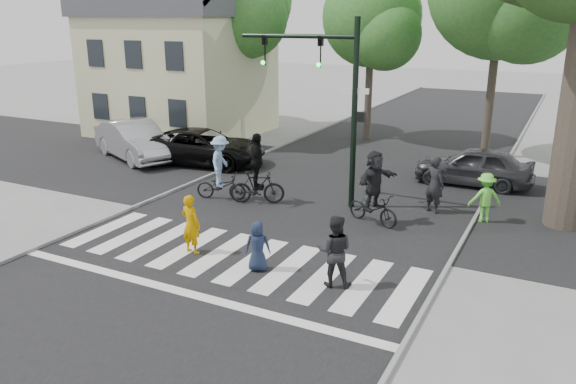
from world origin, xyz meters
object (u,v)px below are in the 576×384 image
(pedestrian_adult, at_px, (335,251))
(cyclist_right, at_px, (374,192))
(traffic_signal, at_px, (330,86))
(car_silver, at_px, (135,140))
(pedestrian_child, at_px, (258,246))
(cyclist_left, at_px, (221,172))
(car_grey, at_px, (474,166))
(car_suv, at_px, (203,147))
(pedestrian_woman, at_px, (191,224))
(cyclist_mid, at_px, (257,175))

(pedestrian_adult, bearing_deg, cyclist_right, -100.27)
(traffic_signal, bearing_deg, car_silver, 169.37)
(pedestrian_child, bearing_deg, cyclist_left, -71.81)
(traffic_signal, distance_m, car_grey, 6.75)
(cyclist_right, distance_m, car_suv, 9.51)
(cyclist_right, height_order, car_suv, cyclist_right)
(cyclist_right, bearing_deg, traffic_signal, 149.88)
(pedestrian_woman, bearing_deg, car_suv, -49.36)
(traffic_signal, height_order, cyclist_right, traffic_signal)
(car_suv, bearing_deg, cyclist_right, -122.49)
(car_suv, bearing_deg, car_silver, 90.96)
(cyclist_left, distance_m, cyclist_mid, 1.32)
(traffic_signal, relative_size, car_silver, 1.18)
(cyclist_mid, relative_size, car_suv, 0.45)
(pedestrian_child, height_order, car_suv, car_suv)
(cyclist_left, relative_size, car_silver, 0.43)
(pedestrian_woman, relative_size, pedestrian_child, 1.26)
(pedestrian_adult, distance_m, cyclist_mid, 6.43)
(cyclist_right, distance_m, car_silver, 12.33)
(pedestrian_adult, height_order, car_grey, pedestrian_adult)
(pedestrian_adult, bearing_deg, cyclist_mid, -61.33)
(pedestrian_child, relative_size, cyclist_mid, 0.53)
(cyclist_mid, relative_size, car_grey, 0.56)
(cyclist_left, distance_m, car_grey, 9.31)
(car_silver, bearing_deg, cyclist_left, -90.47)
(cyclist_mid, xyz_separation_m, car_grey, (6.05, 5.50, -0.25))
(traffic_signal, distance_m, pedestrian_woman, 6.46)
(pedestrian_child, xyz_separation_m, car_silver, (-10.52, 7.47, 0.20))
(pedestrian_child, distance_m, car_silver, 12.90)
(traffic_signal, xyz_separation_m, cyclist_mid, (-2.11, -1.04, -2.92))
(cyclist_left, height_order, cyclist_mid, cyclist_mid)
(cyclist_mid, bearing_deg, pedestrian_woman, -82.81)
(pedestrian_child, distance_m, car_grey, 10.61)
(pedestrian_woman, height_order, car_silver, car_silver)
(cyclist_right, xyz_separation_m, car_grey, (1.97, 5.60, -0.28))
(cyclist_mid, bearing_deg, pedestrian_adult, -43.91)
(car_silver, xyz_separation_m, car_grey, (13.92, 2.58, -0.12))
(cyclist_right, relative_size, car_grey, 0.53)
(cyclist_mid, relative_size, cyclist_right, 1.06)
(car_grey, bearing_deg, pedestrian_child, -19.15)
(pedestrian_woman, distance_m, car_silver, 11.17)
(pedestrian_woman, relative_size, cyclist_right, 0.71)
(cyclist_mid, xyz_separation_m, cyclist_right, (4.08, -0.10, 0.03))
(car_silver, bearing_deg, cyclist_right, -79.33)
(car_suv, distance_m, car_silver, 3.23)
(cyclist_left, bearing_deg, cyclist_right, 0.89)
(car_suv, relative_size, car_grey, 1.26)
(car_grey, bearing_deg, cyclist_right, -19.80)
(car_silver, bearing_deg, traffic_signal, -75.78)
(pedestrian_adult, bearing_deg, traffic_signal, -82.78)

